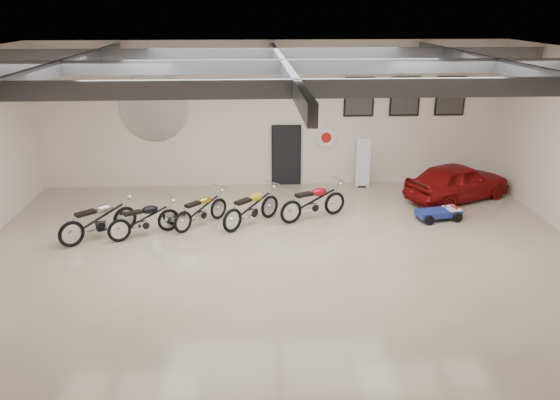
{
  "coord_description": "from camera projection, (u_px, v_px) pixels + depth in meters",
  "views": [
    {
      "loc": [
        -0.81,
        -12.66,
        6.06
      ],
      "look_at": [
        0.0,
        1.2,
        1.1
      ],
      "focal_mm": 35.0,
      "sensor_mm": 36.0,
      "label": 1
    }
  ],
  "objects": [
    {
      "name": "poster_left",
      "position": [
        359.0,
        97.0,
        18.71
      ],
      "size": [
        1.05,
        0.08,
        1.35
      ],
      "primitive_type": null,
      "color": "black",
      "rests_on": "back_wall"
    },
    {
      "name": "vintage_car",
      "position": [
        458.0,
        181.0,
        17.86
      ],
      "size": [
        2.9,
        3.97,
        1.26
      ],
      "primitive_type": "imported",
      "rotation": [
        0.0,
        0.0,
        2.0
      ],
      "color": "maroon",
      "rests_on": "floor"
    },
    {
      "name": "poster_mid",
      "position": [
        405.0,
        97.0,
        18.8
      ],
      "size": [
        1.05,
        0.08,
        1.35
      ],
      "primitive_type": null,
      "color": "black",
      "rests_on": "back_wall"
    },
    {
      "name": "ceiling",
      "position": [
        283.0,
        55.0,
        12.3
      ],
      "size": [
        16.0,
        12.0,
        0.01
      ],
      "primitive_type": "cube",
      "color": "slate",
      "rests_on": "back_wall"
    },
    {
      "name": "door",
      "position": [
        286.0,
        156.0,
        19.25
      ],
      "size": [
        0.92,
        0.08,
        2.1
      ],
      "primitive_type": "cube",
      "color": "black",
      "rests_on": "back_wall"
    },
    {
      "name": "logo_plaque",
      "position": [
        154.0,
        108.0,
        18.42
      ],
      "size": [
        2.3,
        0.06,
        1.16
      ],
      "primitive_type": null,
      "color": "silver",
      "rests_on": "back_wall"
    },
    {
      "name": "banner_stand",
      "position": [
        363.0,
        162.0,
        19.03
      ],
      "size": [
        0.5,
        0.24,
        1.79
      ],
      "primitive_type": null,
      "rotation": [
        0.0,
        0.0,
        -0.1
      ],
      "color": "white",
      "rests_on": "floor"
    },
    {
      "name": "motorcycle_silver",
      "position": [
        98.0,
        219.0,
        14.85
      ],
      "size": [
        2.15,
        1.98,
        1.16
      ],
      "primitive_type": null,
      "rotation": [
        0.0,
        0.0,
        0.71
      ],
      "color": "silver",
      "rests_on": "floor"
    },
    {
      "name": "motorcycle_black",
      "position": [
        144.0,
        218.0,
        15.03
      ],
      "size": [
        2.06,
        1.54,
        1.05
      ],
      "primitive_type": null,
      "rotation": [
        0.0,
        0.0,
        0.52
      ],
      "color": "silver",
      "rests_on": "floor"
    },
    {
      "name": "oil_sign",
      "position": [
        326.0,
        137.0,
        19.11
      ],
      "size": [
        0.72,
        0.1,
        0.72
      ],
      "primitive_type": null,
      "color": "white",
      "rests_on": "back_wall"
    },
    {
      "name": "ceiling_beams",
      "position": [
        283.0,
        67.0,
        12.39
      ],
      "size": [
        15.8,
        11.8,
        0.32
      ],
      "primitive_type": null,
      "color": "#55575D",
      "rests_on": "ceiling"
    },
    {
      "name": "motorcycle_yellow",
      "position": [
        251.0,
        207.0,
        15.81
      ],
      "size": [
        2.03,
        1.99,
        1.13
      ],
      "primitive_type": null,
      "rotation": [
        0.0,
        0.0,
        0.77
      ],
      "color": "silver",
      "rests_on": "floor"
    },
    {
      "name": "floor",
      "position": [
        283.0,
        256.0,
        13.98
      ],
      "size": [
        16.0,
        12.0,
        0.01
      ],
      "primitive_type": "cube",
      "color": "#C0B293",
      "rests_on": "ground"
    },
    {
      "name": "motorcycle_gold",
      "position": [
        201.0,
        209.0,
        15.76
      ],
      "size": [
        1.8,
        1.88,
        1.03
      ],
      "primitive_type": null,
      "rotation": [
        0.0,
        0.0,
        0.83
      ],
      "color": "silver",
      "rests_on": "floor"
    },
    {
      "name": "back_wall",
      "position": [
        272.0,
        115.0,
        18.78
      ],
      "size": [
        16.0,
        0.02,
        5.0
      ],
      "primitive_type": "cube",
      "color": "beige",
      "rests_on": "floor"
    },
    {
      "name": "go_kart",
      "position": [
        443.0,
        210.0,
        16.29
      ],
      "size": [
        1.73,
        1.02,
        0.59
      ],
      "primitive_type": null,
      "rotation": [
        0.0,
        0.0,
        0.19
      ],
      "color": "navy",
      "rests_on": "floor"
    },
    {
      "name": "motorcycle_red",
      "position": [
        313.0,
        201.0,
        16.24
      ],
      "size": [
        2.28,
        1.58,
        1.15
      ],
      "primitive_type": null,
      "rotation": [
        0.0,
        0.0,
        0.45
      ],
      "color": "silver",
      "rests_on": "floor"
    },
    {
      "name": "poster_right",
      "position": [
        450.0,
        96.0,
        18.88
      ],
      "size": [
        1.05,
        0.08,
        1.35
      ],
      "primitive_type": null,
      "color": "black",
      "rests_on": "back_wall"
    }
  ]
}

